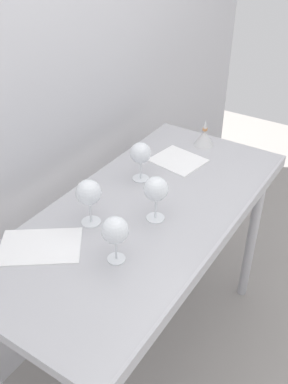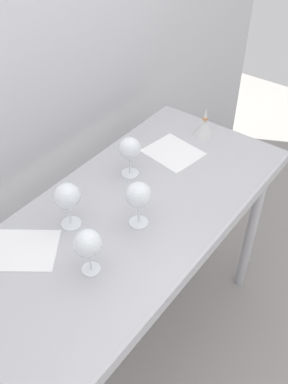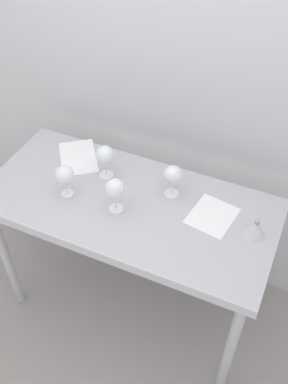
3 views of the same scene
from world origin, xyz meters
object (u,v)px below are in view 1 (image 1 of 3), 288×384
object	(u,v)px
wine_glass_near_center	(156,190)
tasting_sheet_lower	(178,160)
wine_glass_far_right	(141,154)
tasting_sheet_upper	(40,246)
decanter_funnel	(204,137)
wine_glass_near_left	(115,231)
wine_glass_far_left	(89,193)

from	to	relation	value
wine_glass_near_center	tasting_sheet_lower	world-z (taller)	wine_glass_near_center
wine_glass_far_right	tasting_sheet_upper	bearing A→B (deg)	174.61
wine_glass_far_right	tasting_sheet_lower	distance (m)	0.26
decanter_funnel	wine_glass_near_left	bearing A→B (deg)	-172.45
tasting_sheet_lower	decanter_funnel	size ratio (longest dim) A/B	1.64
tasting_sheet_upper	tasting_sheet_lower	bearing A→B (deg)	-44.45
wine_glass_far_right	decanter_funnel	size ratio (longest dim) A/B	1.28
wine_glass_near_left	wine_glass_far_left	distance (m)	0.22
tasting_sheet_upper	tasting_sheet_lower	size ratio (longest dim) A/B	1.26
decanter_funnel	wine_glass_near_center	bearing A→B (deg)	-170.05
wine_glass_near_center	tasting_sheet_lower	bearing A→B (deg)	18.30
wine_glass_near_center	decanter_funnel	bearing A→B (deg)	9.95
wine_glass_near_left	wine_glass_far_right	bearing A→B (deg)	24.12
wine_glass_near_left	tasting_sheet_upper	xyz separation A→B (m)	(-0.09, 0.26, -0.12)
wine_glass_far_left	wine_glass_near_center	distance (m)	0.24
wine_glass_near_center	wine_glass_near_left	bearing A→B (deg)	-178.39
wine_glass_near_left	decanter_funnel	xyz separation A→B (m)	(0.88, 0.12, -0.08)
wine_glass_far_left	tasting_sheet_lower	xyz separation A→B (m)	(0.57, -0.05, -0.13)
tasting_sheet_upper	decanter_funnel	xyz separation A→B (m)	(0.97, -0.14, 0.04)
wine_glass_far_left	wine_glass_far_right	bearing A→B (deg)	1.73
tasting_sheet_upper	decanter_funnel	bearing A→B (deg)	-44.56
wine_glass_far_right	tasting_sheet_upper	size ratio (longest dim) A/B	0.62
wine_glass_near_center	tasting_sheet_upper	distance (m)	0.45
tasting_sheet_upper	wine_glass_near_center	bearing A→B (deg)	-71.95
wine_glass_near_left	decanter_funnel	world-z (taller)	wine_glass_near_left
tasting_sheet_upper	decanter_funnel	distance (m)	0.98
tasting_sheet_upper	wine_glass_near_left	bearing A→B (deg)	-106.83
wine_glass_near_left	decanter_funnel	size ratio (longest dim) A/B	1.27
wine_glass_far_left	decanter_funnel	size ratio (longest dim) A/B	1.35
wine_glass_near_left	decanter_funnel	bearing A→B (deg)	7.55
wine_glass_near_left	tasting_sheet_upper	distance (m)	0.30
wine_glass_near_left	wine_glass_near_center	bearing A→B (deg)	1.61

